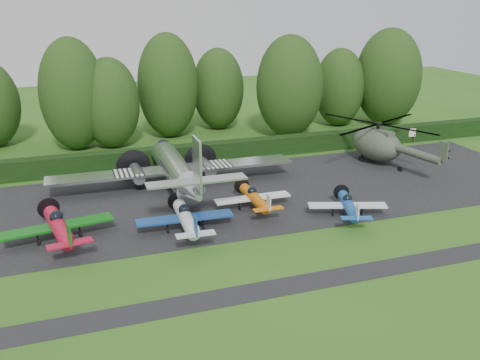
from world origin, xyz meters
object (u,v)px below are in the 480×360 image
object	(u,v)px
light_plane_red	(59,226)
sign_board	(402,133)
light_plane_white	(186,218)
light_plane_orange	(254,198)
light_plane_blue	(348,206)
transport_plane	(176,170)
helicopter	(377,142)

from	to	relation	value
light_plane_red	sign_board	size ratio (longest dim) A/B	2.65
light_plane_white	sign_board	xyz separation A→B (m)	(30.89, 16.73, 0.02)
light_plane_white	light_plane_orange	distance (m)	7.00
light_plane_blue	light_plane_white	bearing A→B (deg)	155.30
sign_board	light_plane_red	bearing A→B (deg)	-177.56
light_plane_white	light_plane_orange	bearing A→B (deg)	19.60
light_plane_orange	sign_board	size ratio (longest dim) A/B	2.16
light_plane_red	light_plane_white	distance (m)	9.18
transport_plane	light_plane_white	xyz separation A→B (m)	(-1.34, -9.10, -0.86)
transport_plane	light_plane_orange	world-z (taller)	transport_plane
light_plane_red	light_plane_white	size ratio (longest dim) A/B	1.08
helicopter	light_plane_white	bearing A→B (deg)	-144.70
transport_plane	light_plane_blue	xyz separation A→B (m)	(11.76, -10.48, -1.03)
sign_board	light_plane_blue	bearing A→B (deg)	-153.18
light_plane_white	light_plane_orange	xyz separation A→B (m)	(6.49, 2.64, -0.14)
transport_plane	light_plane_orange	size ratio (longest dim) A/B	3.33
light_plane_blue	helicopter	bearing A→B (deg)	30.89
light_plane_blue	transport_plane	bearing A→B (deg)	119.60
transport_plane	sign_board	distance (m)	30.53
light_plane_blue	sign_board	size ratio (longest dim) A/B	2.10
light_plane_red	light_plane_orange	distance (m)	15.63
transport_plane	light_plane_orange	xyz separation A→B (m)	(5.15, -6.46, -1.00)
light_plane_blue	sign_board	world-z (taller)	light_plane_blue
helicopter	sign_board	distance (m)	9.60
light_plane_orange	light_plane_blue	world-z (taller)	light_plane_orange
light_plane_red	sign_board	xyz separation A→B (m)	(39.97, 15.44, -0.07)
light_plane_red	sign_board	bearing A→B (deg)	30.83
light_plane_orange	helicopter	xyz separation A→B (m)	(16.96, 8.13, 1.30)
light_plane_red	helicopter	bearing A→B (deg)	25.97
light_plane_red	helicopter	distance (m)	33.90
transport_plane	helicopter	xyz separation A→B (m)	(22.11, 1.68, 0.30)
light_plane_orange	light_plane_blue	distance (m)	7.73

